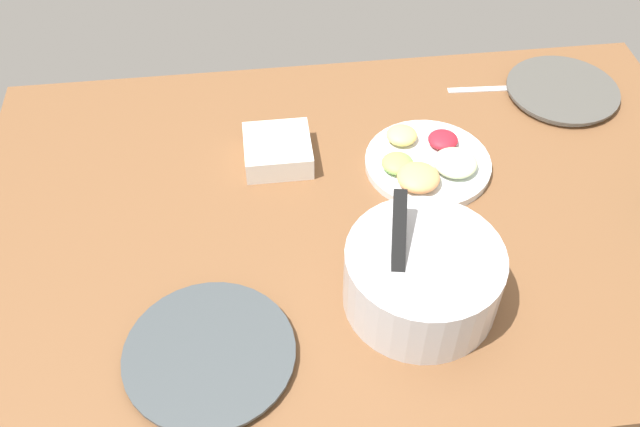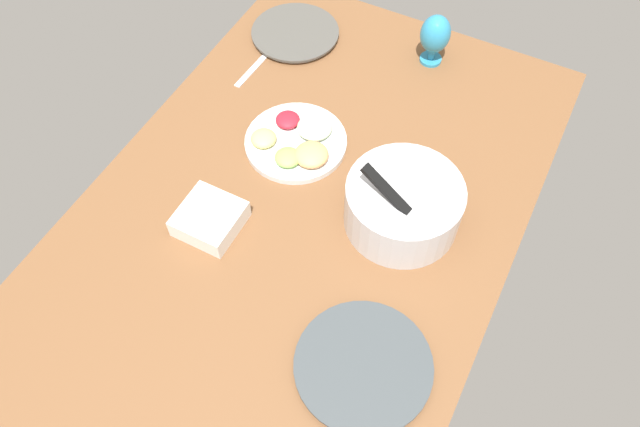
% 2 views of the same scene
% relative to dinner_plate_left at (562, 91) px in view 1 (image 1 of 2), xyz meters
% --- Properties ---
extents(ground_plane, '(1.60, 1.04, 0.04)m').
position_rel_dinner_plate_left_xyz_m(ground_plane, '(0.55, 0.33, -0.03)').
color(ground_plane, brown).
extents(dinner_plate_left, '(0.27, 0.27, 0.02)m').
position_rel_dinner_plate_left_xyz_m(dinner_plate_left, '(0.00, 0.00, 0.00)').
color(dinner_plate_left, silver).
rests_on(dinner_plate_left, ground_plane).
extents(dinner_plate_right, '(0.30, 0.30, 0.02)m').
position_rel_dinner_plate_left_xyz_m(dinner_plate_right, '(0.87, 0.64, -0.00)').
color(dinner_plate_right, silver).
rests_on(dinner_plate_right, ground_plane).
extents(mixing_bowl, '(0.28, 0.28, 0.20)m').
position_rel_dinner_plate_left_xyz_m(mixing_bowl, '(0.48, 0.56, 0.06)').
color(mixing_bowl, silver).
rests_on(mixing_bowl, ground_plane).
extents(fruit_platter, '(0.28, 0.28, 0.05)m').
position_rel_dinner_plate_left_xyz_m(fruit_platter, '(0.39, 0.22, 0.01)').
color(fruit_platter, silver).
rests_on(fruit_platter, ground_plane).
extents(square_bowl_white, '(0.15, 0.15, 0.05)m').
position_rel_dinner_plate_left_xyz_m(square_bowl_white, '(0.71, 0.15, 0.02)').
color(square_bowl_white, white).
rests_on(square_bowl_white, ground_plane).
extents(fork_by_left_plate, '(0.18, 0.03, 0.01)m').
position_rel_dinner_plate_left_xyz_m(fork_by_left_plate, '(0.18, -0.04, -0.01)').
color(fork_by_left_plate, silver).
rests_on(fork_by_left_plate, ground_plane).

